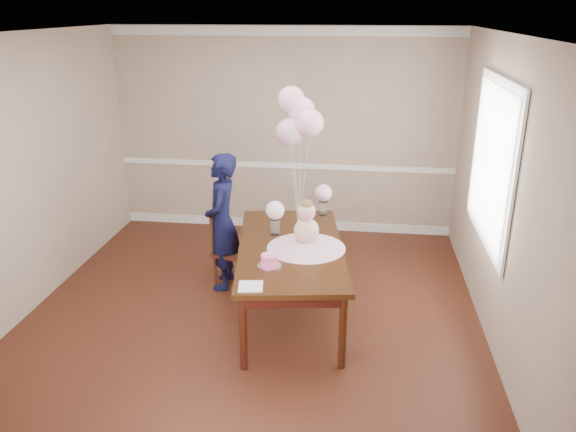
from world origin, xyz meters
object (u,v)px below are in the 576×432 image
Objects in this scene: dining_table_top at (291,248)px; birthday_cake at (269,260)px; woman at (222,222)px; dining_chair_seat at (234,251)px.

dining_table_top is 0.50m from birthday_cake.
dining_table_top is 0.97m from woman.
dining_chair_seat is 0.26× the size of woman.
birthday_cake is 0.38× the size of dining_chair_seat.
birthday_cake is at bearing -113.96° from dining_table_top.
woman reaches higher than birthday_cake.
woman is at bearing 123.96° from birthday_cake.
dining_table_top is 5.07× the size of dining_chair_seat.
dining_chair_seat is at bearing 98.26° from woman.
dining_chair_seat is at bearing 132.87° from dining_table_top.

